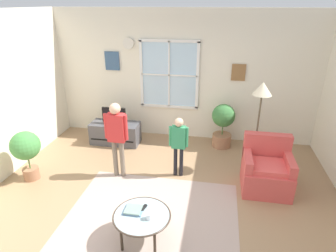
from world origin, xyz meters
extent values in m
cube|color=#9E7A56|center=(0.00, 0.00, -0.01)|extent=(6.22, 5.95, 0.02)
cube|color=silver|center=(0.00, 2.74, 1.38)|extent=(5.62, 0.12, 2.77)
cube|color=silver|center=(-0.30, 2.67, 1.42)|extent=(1.22, 0.02, 1.42)
cube|color=white|center=(-0.30, 2.65, 2.13)|extent=(1.28, 0.04, 0.06)
cube|color=white|center=(-0.30, 2.65, 0.71)|extent=(1.28, 0.04, 0.06)
cube|color=white|center=(-0.91, 2.65, 1.42)|extent=(0.06, 0.04, 1.42)
cube|color=white|center=(0.31, 2.65, 1.42)|extent=(0.06, 0.04, 1.42)
cube|color=white|center=(-0.30, 2.65, 1.42)|extent=(0.03, 0.04, 1.42)
cube|color=white|center=(-0.30, 2.65, 1.42)|extent=(1.22, 0.04, 0.03)
cube|color=#38567A|center=(-1.56, 2.66, 1.68)|extent=(0.32, 0.03, 0.40)
cube|color=olive|center=(1.14, 2.66, 1.54)|extent=(0.28, 0.03, 0.34)
cylinder|color=silver|center=(-1.17, 2.65, 2.06)|extent=(0.24, 0.04, 0.24)
cube|color=tan|center=(-0.05, -0.12, 0.00)|extent=(2.46, 1.97, 0.01)
cube|color=#4C4C51|center=(-1.38, 2.05, 0.23)|extent=(1.05, 0.46, 0.47)
cube|color=black|center=(-1.38, 1.82, 0.16)|extent=(0.94, 0.02, 0.02)
cylinder|color=#4C4C4C|center=(-1.38, 2.05, 0.49)|extent=(0.08, 0.08, 0.05)
cube|color=black|center=(-1.38, 2.05, 0.66)|extent=(0.51, 0.05, 0.32)
cube|color=black|center=(-1.38, 2.02, 0.66)|extent=(0.47, 0.01, 0.28)
cube|color=#D14C47|center=(1.63, 0.87, 0.21)|extent=(0.76, 0.72, 0.42)
cube|color=#D14C47|center=(1.63, 1.17, 0.65)|extent=(0.76, 0.16, 0.45)
cube|color=#D14C47|center=(1.31, 0.87, 0.52)|extent=(0.12, 0.65, 0.20)
cube|color=#D14C47|center=(1.95, 0.87, 0.52)|extent=(0.12, 0.65, 0.20)
cube|color=#E1524D|center=(1.63, 0.82, 0.46)|extent=(0.61, 0.50, 0.08)
cylinder|color=#99B2B7|center=(-0.07, -0.58, 0.40)|extent=(0.71, 0.71, 0.02)
torus|color=#3F3328|center=(-0.07, -0.58, 0.40)|extent=(0.74, 0.74, 0.02)
cylinder|color=#33281E|center=(-0.28, -0.37, 0.20)|extent=(0.04, 0.04, 0.39)
cylinder|color=#33281E|center=(0.14, -0.37, 0.20)|extent=(0.04, 0.04, 0.39)
cylinder|color=#33281E|center=(-0.28, -0.79, 0.20)|extent=(0.04, 0.04, 0.39)
cylinder|color=#33281E|center=(0.14, -0.79, 0.20)|extent=(0.04, 0.04, 0.39)
cube|color=#658BBD|center=(-0.19, -0.53, 0.42)|extent=(0.24, 0.19, 0.02)
cube|color=gray|center=(-0.19, -0.53, 0.44)|extent=(0.21, 0.20, 0.02)
cylinder|color=white|center=(0.04, -0.63, 0.45)|extent=(0.08, 0.08, 0.08)
cube|color=black|center=(-0.08, -0.46, 0.42)|extent=(0.07, 0.15, 0.02)
cylinder|color=black|center=(0.11, 1.02, 0.28)|extent=(0.07, 0.07, 0.56)
cylinder|color=black|center=(0.21, 1.02, 0.28)|extent=(0.07, 0.07, 0.56)
cube|color=#338C59|center=(0.16, 1.02, 0.75)|extent=(0.24, 0.13, 0.39)
sphere|color=#D8AD8C|center=(0.16, 1.02, 1.02)|extent=(0.15, 0.15, 0.15)
cylinder|color=#338C59|center=(0.02, 1.00, 0.77)|extent=(0.05, 0.05, 0.35)
cylinder|color=#338C59|center=(0.30, 1.00, 0.77)|extent=(0.05, 0.05, 0.35)
cylinder|color=#726656|center=(-0.93, 0.83, 0.34)|extent=(0.08, 0.08, 0.69)
cylinder|color=#726656|center=(-0.80, 0.83, 0.34)|extent=(0.08, 0.08, 0.69)
cube|color=red|center=(-0.87, 0.83, 0.93)|extent=(0.30, 0.15, 0.49)
sphere|color=#D8AD8C|center=(-0.87, 0.83, 1.27)|extent=(0.19, 0.19, 0.19)
cylinder|color=red|center=(-1.04, 0.81, 0.96)|extent=(0.06, 0.06, 0.44)
cylinder|color=red|center=(-0.69, 0.81, 0.96)|extent=(0.06, 0.06, 0.44)
cylinder|color=#9E6B4C|center=(0.91, 2.31, 0.14)|extent=(0.40, 0.40, 0.27)
cylinder|color=#4C7238|center=(0.91, 2.31, 0.37)|extent=(0.02, 0.02, 0.19)
sphere|color=#3A743A|center=(0.91, 2.31, 0.70)|extent=(0.48, 0.48, 0.48)
cylinder|color=#9E6B4C|center=(-2.36, 0.45, 0.10)|extent=(0.27, 0.27, 0.21)
cylinder|color=#4C7238|center=(-2.36, 0.45, 0.30)|extent=(0.02, 0.02, 0.20)
sphere|color=#458A42|center=(-2.36, 0.45, 0.65)|extent=(0.49, 0.49, 0.49)
cylinder|color=black|center=(1.49, 1.49, 0.01)|extent=(0.26, 0.26, 0.03)
cylinder|color=brown|center=(1.49, 1.49, 0.72)|extent=(0.03, 0.03, 1.44)
cone|color=beige|center=(1.49, 1.49, 1.54)|extent=(0.32, 0.32, 0.22)
camera|label=1|loc=(0.77, -3.31, 2.86)|focal=30.59mm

